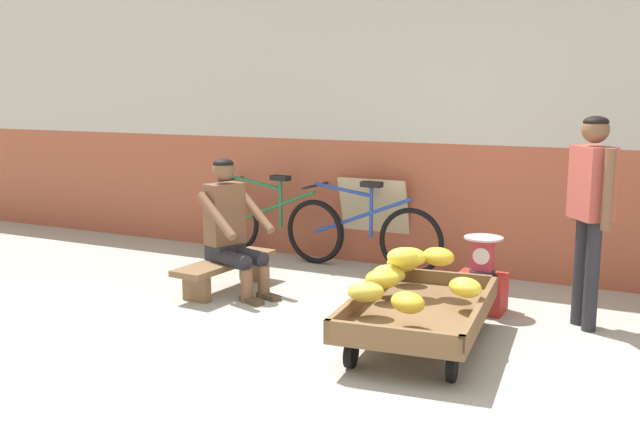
{
  "coord_description": "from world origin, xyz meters",
  "views": [
    {
      "loc": [
        1.71,
        -3.49,
        1.71
      ],
      "look_at": [
        -0.7,
        1.28,
        0.75
      ],
      "focal_mm": 40.88,
      "sensor_mm": 36.0,
      "label": 1
    }
  ],
  "objects_px": {
    "vendor_seated": "(231,227)",
    "bicycle_far_left": "(361,233)",
    "bicycle_near_left": "(273,223)",
    "shopping_bag": "(467,307)",
    "low_bench": "(226,268)",
    "sign_board": "(375,221)",
    "plastic_crate": "(481,292)",
    "weighing_scale": "(483,255)",
    "customer_adult": "(591,198)",
    "banana_cart": "(420,313)"
  },
  "relations": [
    {
      "from": "low_bench",
      "to": "weighing_scale",
      "type": "xyz_separation_m",
      "value": [
        2.12,
        0.39,
        0.25
      ]
    },
    {
      "from": "weighing_scale",
      "to": "bicycle_far_left",
      "type": "bearing_deg",
      "value": 149.29
    },
    {
      "from": "vendor_seated",
      "to": "bicycle_far_left",
      "type": "xyz_separation_m",
      "value": [
        0.65,
        1.24,
        -0.21
      ]
    },
    {
      "from": "banana_cart",
      "to": "weighing_scale",
      "type": "bearing_deg",
      "value": 80.63
    },
    {
      "from": "low_bench",
      "to": "customer_adult",
      "type": "relative_size",
      "value": 0.73
    },
    {
      "from": "weighing_scale",
      "to": "shopping_bag",
      "type": "xyz_separation_m",
      "value": [
        -0.02,
        -0.33,
        -0.33
      ]
    },
    {
      "from": "sign_board",
      "to": "plastic_crate",
      "type": "bearing_deg",
      "value": -38.55
    },
    {
      "from": "customer_adult",
      "to": "sign_board",
      "type": "bearing_deg",
      "value": 152.0
    },
    {
      "from": "bicycle_far_left",
      "to": "low_bench",
      "type": "bearing_deg",
      "value": -121.26
    },
    {
      "from": "bicycle_far_left",
      "to": "customer_adult",
      "type": "relative_size",
      "value": 1.09
    },
    {
      "from": "plastic_crate",
      "to": "shopping_bag",
      "type": "bearing_deg",
      "value": -93.8
    },
    {
      "from": "vendor_seated",
      "to": "sign_board",
      "type": "xyz_separation_m",
      "value": [
        0.7,
        1.49,
        -0.14
      ]
    },
    {
      "from": "weighing_scale",
      "to": "sign_board",
      "type": "distance_m",
      "value": 1.71
    },
    {
      "from": "sign_board",
      "to": "shopping_bag",
      "type": "relative_size",
      "value": 3.62
    },
    {
      "from": "customer_adult",
      "to": "weighing_scale",
      "type": "bearing_deg",
      "value": 176.23
    },
    {
      "from": "plastic_crate",
      "to": "sign_board",
      "type": "xyz_separation_m",
      "value": [
        -1.34,
        1.07,
        0.28
      ]
    },
    {
      "from": "banana_cart",
      "to": "weighing_scale",
      "type": "height_order",
      "value": "weighing_scale"
    },
    {
      "from": "banana_cart",
      "to": "sign_board",
      "type": "distance_m",
      "value": 2.38
    },
    {
      "from": "low_bench",
      "to": "customer_adult",
      "type": "xyz_separation_m",
      "value": [
        2.89,
        0.34,
        0.75
      ]
    },
    {
      "from": "weighing_scale",
      "to": "customer_adult",
      "type": "height_order",
      "value": "customer_adult"
    },
    {
      "from": "banana_cart",
      "to": "bicycle_far_left",
      "type": "xyz_separation_m",
      "value": [
        -1.22,
        1.82,
        0.11
      ]
    },
    {
      "from": "bicycle_far_left",
      "to": "bicycle_near_left",
      "type": "bearing_deg",
      "value": 176.49
    },
    {
      "from": "bicycle_far_left",
      "to": "sign_board",
      "type": "bearing_deg",
      "value": 79.73
    },
    {
      "from": "plastic_crate",
      "to": "sign_board",
      "type": "distance_m",
      "value": 1.74
    },
    {
      "from": "vendor_seated",
      "to": "sign_board",
      "type": "bearing_deg",
      "value": 64.87
    },
    {
      "from": "sign_board",
      "to": "customer_adult",
      "type": "bearing_deg",
      "value": -28.0
    },
    {
      "from": "low_bench",
      "to": "vendor_seated",
      "type": "height_order",
      "value": "vendor_seated"
    },
    {
      "from": "weighing_scale",
      "to": "vendor_seated",
      "type": "bearing_deg",
      "value": -168.33
    },
    {
      "from": "bicycle_near_left",
      "to": "shopping_bag",
      "type": "relative_size",
      "value": 6.9
    },
    {
      "from": "bicycle_near_left",
      "to": "customer_adult",
      "type": "bearing_deg",
      "value": -16.44
    },
    {
      "from": "banana_cart",
      "to": "customer_adult",
      "type": "xyz_separation_m",
      "value": [
        0.93,
        0.94,
        0.71
      ]
    },
    {
      "from": "low_bench",
      "to": "weighing_scale",
      "type": "distance_m",
      "value": 2.17
    },
    {
      "from": "sign_board",
      "to": "shopping_bag",
      "type": "bearing_deg",
      "value": -46.64
    },
    {
      "from": "bicycle_far_left",
      "to": "sign_board",
      "type": "xyz_separation_m",
      "value": [
        0.04,
        0.25,
        0.08
      ]
    },
    {
      "from": "shopping_bag",
      "to": "bicycle_near_left",
      "type": "bearing_deg",
      "value": 153.04
    },
    {
      "from": "low_bench",
      "to": "vendor_seated",
      "type": "xyz_separation_m",
      "value": [
        0.08,
        -0.03,
        0.37
      ]
    },
    {
      "from": "banana_cart",
      "to": "sign_board",
      "type": "relative_size",
      "value": 1.75
    },
    {
      "from": "bicycle_far_left",
      "to": "shopping_bag",
      "type": "distance_m",
      "value": 1.8
    },
    {
      "from": "vendor_seated",
      "to": "bicycle_far_left",
      "type": "relative_size",
      "value": 0.69
    },
    {
      "from": "bicycle_near_left",
      "to": "customer_adult",
      "type": "xyz_separation_m",
      "value": [
        3.17,
        -0.94,
        0.6
      ]
    },
    {
      "from": "banana_cart",
      "to": "sign_board",
      "type": "bearing_deg",
      "value": 119.7
    },
    {
      "from": "plastic_crate",
      "to": "weighing_scale",
      "type": "height_order",
      "value": "weighing_scale"
    },
    {
      "from": "bicycle_near_left",
      "to": "sign_board",
      "type": "distance_m",
      "value": 1.08
    },
    {
      "from": "vendor_seated",
      "to": "shopping_bag",
      "type": "distance_m",
      "value": 2.07
    },
    {
      "from": "low_bench",
      "to": "bicycle_far_left",
      "type": "relative_size",
      "value": 0.67
    },
    {
      "from": "banana_cart",
      "to": "vendor_seated",
      "type": "distance_m",
      "value": 1.99
    },
    {
      "from": "low_bench",
      "to": "customer_adult",
      "type": "height_order",
      "value": "customer_adult"
    },
    {
      "from": "low_bench",
      "to": "shopping_bag",
      "type": "relative_size",
      "value": 4.66
    },
    {
      "from": "bicycle_near_left",
      "to": "bicycle_far_left",
      "type": "distance_m",
      "value": 1.02
    },
    {
      "from": "banana_cart",
      "to": "bicycle_far_left",
      "type": "height_order",
      "value": "bicycle_far_left"
    }
  ]
}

